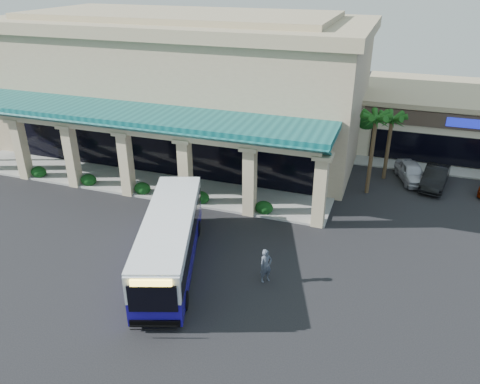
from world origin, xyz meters
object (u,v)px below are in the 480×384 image
at_px(pedestrian, 266,266).
at_px(car_white, 435,177).
at_px(car_silver, 411,172).
at_px(transit_bus, 170,242).

bearing_deg(pedestrian, car_white, 13.07).
xyz_separation_m(pedestrian, car_silver, (6.92, 15.60, -0.22)).
height_order(transit_bus, pedestrian, transit_bus).
distance_m(transit_bus, car_white, 20.69).
bearing_deg(car_white, transit_bus, -121.83).
bearing_deg(pedestrian, car_silver, 18.77).
xyz_separation_m(car_silver, car_white, (1.65, -0.53, 0.03)).
xyz_separation_m(transit_bus, car_white, (13.79, 15.40, -0.77)).
height_order(transit_bus, car_silver, transit_bus).
height_order(pedestrian, car_silver, pedestrian).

